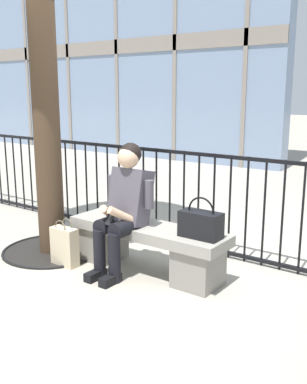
{
  "coord_description": "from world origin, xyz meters",
  "views": [
    {
      "loc": [
        2.42,
        -3.18,
        1.66
      ],
      "look_at": [
        0.0,
        0.1,
        0.75
      ],
      "focal_mm": 41.92,
      "sensor_mm": 36.0,
      "label": 1
    }
  ],
  "objects_px": {
    "seated_person_with_phone": "(124,205)",
    "shopping_bag": "(65,246)",
    "handbag_on_bench": "(201,224)",
    "stone_bench": "(147,244)"
  },
  "relations": [
    {
      "from": "seated_person_with_phone",
      "to": "shopping_bag",
      "type": "xyz_separation_m",
      "value": [
        -0.56,
        -0.24,
        -0.45
      ]
    },
    {
      "from": "stone_bench",
      "to": "shopping_bag",
      "type": "distance_m",
      "value": 0.82
    },
    {
      "from": "seated_person_with_phone",
      "to": "handbag_on_bench",
      "type": "height_order",
      "value": "seated_person_with_phone"
    },
    {
      "from": "handbag_on_bench",
      "to": "shopping_bag",
      "type": "relative_size",
      "value": 0.77
    },
    {
      "from": "stone_bench",
      "to": "handbag_on_bench",
      "type": "distance_m",
      "value": 0.65
    },
    {
      "from": "handbag_on_bench",
      "to": "seated_person_with_phone",
      "type": "bearing_deg",
      "value": -170.96
    },
    {
      "from": "seated_person_with_phone",
      "to": "shopping_bag",
      "type": "height_order",
      "value": "seated_person_with_phone"
    },
    {
      "from": "seated_person_with_phone",
      "to": "handbag_on_bench",
      "type": "relative_size",
      "value": 3.36
    },
    {
      "from": "handbag_on_bench",
      "to": "shopping_bag",
      "type": "xyz_separation_m",
      "value": [
        -1.31,
        -0.36,
        -0.37
      ]
    },
    {
      "from": "stone_bench",
      "to": "handbag_on_bench",
      "type": "height_order",
      "value": "handbag_on_bench"
    }
  ]
}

